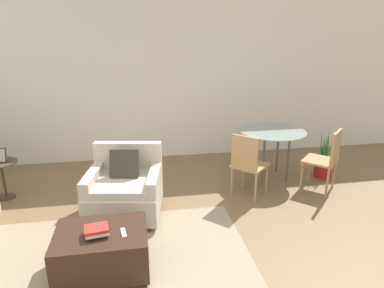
% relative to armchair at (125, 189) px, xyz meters
% --- Properties ---
extents(wall_back, '(12.00, 0.06, 2.75)m').
position_rel_armchair_xyz_m(wall_back, '(0.50, 2.02, 1.04)').
color(wall_back, white).
rests_on(wall_back, ground_plane).
extents(area_rug, '(2.73, 1.65, 0.01)m').
position_rel_armchair_xyz_m(area_rug, '(-0.11, -0.86, -0.33)').
color(area_rug, gray).
rests_on(area_rug, ground_plane).
extents(armchair, '(1.00, 0.98, 0.83)m').
position_rel_armchair_xyz_m(armchair, '(0.00, 0.00, 0.00)').
color(armchair, beige).
rests_on(armchair, ground_plane).
extents(ottoman, '(0.84, 0.63, 0.43)m').
position_rel_armchair_xyz_m(ottoman, '(-0.20, -1.08, -0.10)').
color(ottoman, '#382319').
rests_on(ottoman, ground_plane).
extents(book_stack, '(0.24, 0.21, 0.08)m').
position_rel_armchair_xyz_m(book_stack, '(-0.23, -1.13, 0.14)').
color(book_stack, black).
rests_on(book_stack, ottoman).
extents(tv_remote_primary, '(0.13, 0.16, 0.01)m').
position_rel_armchair_xyz_m(tv_remote_primary, '(-0.22, -0.98, 0.10)').
color(tv_remote_primary, '#333338').
rests_on(tv_remote_primary, ottoman).
extents(tv_remote_secondary, '(0.06, 0.16, 0.01)m').
position_rel_armchair_xyz_m(tv_remote_secondary, '(0.01, -1.14, 0.10)').
color(tv_remote_secondary, '#B7B7BC').
rests_on(tv_remote_secondary, ottoman).
extents(side_table, '(0.42, 0.42, 0.52)m').
position_rel_armchair_xyz_m(side_table, '(-1.64, 0.72, 0.03)').
color(side_table, '#4C3828').
rests_on(side_table, ground_plane).
extents(dining_table, '(1.00, 1.00, 0.76)m').
position_rel_armchair_xyz_m(dining_table, '(2.21, 0.76, 0.32)').
color(dining_table, '#8C9E99').
rests_on(dining_table, ground_plane).
extents(dining_chair_near_left, '(0.59, 0.59, 0.90)m').
position_rel_armchair_xyz_m(dining_chair_near_left, '(1.63, 0.18, 0.18)').
color(dining_chair_near_left, tan).
rests_on(dining_chair_near_left, ground_plane).
extents(dining_chair_near_right, '(0.59, 0.59, 0.90)m').
position_rel_armchair_xyz_m(dining_chair_near_right, '(2.79, 0.18, 0.18)').
color(dining_chair_near_right, tan).
rests_on(dining_chair_near_right, ground_plane).
extents(potted_plant_small, '(0.26, 0.26, 0.77)m').
position_rel_armchair_xyz_m(potted_plant_small, '(3.04, 0.64, -0.13)').
color(potted_plant_small, maroon).
rests_on(potted_plant_small, ground_plane).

